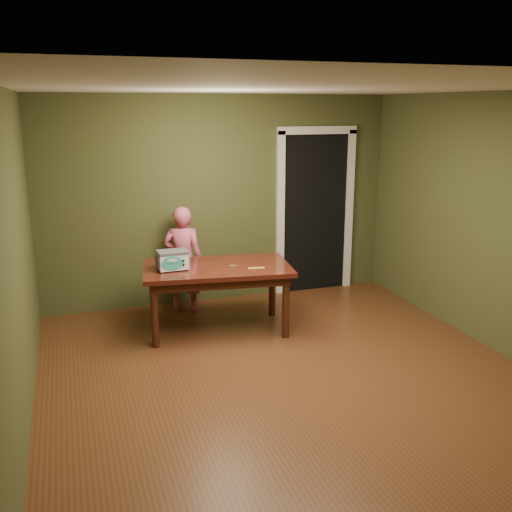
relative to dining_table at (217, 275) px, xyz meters
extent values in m
plane|color=#5C2F1A|center=(0.33, -1.45, -0.65)|extent=(5.00, 5.00, 0.00)
cube|color=#414424|center=(0.33, 1.05, 0.65)|extent=(4.50, 0.02, 2.60)
cube|color=#414424|center=(0.33, -3.95, 0.65)|extent=(4.50, 0.02, 2.60)
cube|color=#414424|center=(-1.92, -1.45, 0.65)|extent=(0.02, 5.00, 2.60)
cube|color=#414424|center=(2.58, -1.45, 0.65)|extent=(0.02, 5.00, 2.60)
cube|color=white|center=(0.33, -1.45, 1.95)|extent=(4.50, 5.00, 0.02)
cube|color=black|center=(1.63, 1.35, 0.40)|extent=(0.90, 0.60, 2.10)
cube|color=black|center=(1.63, 1.04, 0.40)|extent=(0.90, 0.02, 2.10)
cube|color=white|center=(1.13, 1.02, 0.40)|extent=(0.10, 0.06, 2.20)
cube|color=white|center=(2.13, 1.02, 0.40)|extent=(0.10, 0.06, 2.20)
cube|color=white|center=(1.63, 1.02, 1.50)|extent=(1.10, 0.06, 0.10)
cube|color=#37110C|center=(0.00, 0.00, 0.07)|extent=(1.71, 1.11, 0.05)
cube|color=#37170D|center=(0.00, 0.00, 0.00)|extent=(1.57, 0.98, 0.10)
cylinder|color=#37170D|center=(-0.74, -0.25, -0.30)|extent=(0.08, 0.08, 0.70)
cylinder|color=#37170D|center=(-0.65, 0.44, -0.30)|extent=(0.08, 0.08, 0.70)
cylinder|color=#37170D|center=(0.65, -0.44, -0.30)|extent=(0.08, 0.08, 0.70)
cylinder|color=#37170D|center=(0.74, 0.25, -0.30)|extent=(0.08, 0.08, 0.70)
cylinder|color=#4C4F54|center=(-0.61, -0.08, 0.11)|extent=(0.02, 0.02, 0.01)
cylinder|color=#4C4F54|center=(-0.62, 0.09, 0.11)|extent=(0.02, 0.02, 0.01)
cylinder|color=#4C4F54|center=(-0.35, -0.07, 0.11)|extent=(0.02, 0.02, 0.01)
cylinder|color=#4C4F54|center=(-0.36, 0.10, 0.11)|extent=(0.02, 0.02, 0.01)
cube|color=white|center=(-0.49, 0.01, 0.20)|extent=(0.32, 0.23, 0.17)
cube|color=#4C4F54|center=(-0.49, 0.01, 0.29)|extent=(0.32, 0.24, 0.03)
cube|color=#4C4F54|center=(-0.65, 0.01, 0.20)|extent=(0.02, 0.20, 0.14)
cube|color=#4C4F54|center=(-0.32, 0.02, 0.20)|extent=(0.02, 0.20, 0.14)
ellipsoid|color=teal|center=(-0.51, -0.10, 0.20)|extent=(0.24, 0.02, 0.15)
cylinder|color=black|center=(-0.39, -0.10, 0.22)|extent=(0.02, 0.01, 0.02)
cylinder|color=black|center=(-0.39, -0.10, 0.18)|extent=(0.02, 0.01, 0.02)
cylinder|color=silver|center=(0.15, -0.12, 0.11)|extent=(0.10, 0.10, 0.02)
cylinder|color=#472C17|center=(0.15, -0.12, 0.12)|extent=(0.09, 0.09, 0.01)
cube|color=#FFE96E|center=(0.38, -0.22, 0.10)|extent=(0.18, 0.05, 0.01)
imported|color=#CD5477|center=(-0.23, 0.75, 0.00)|extent=(0.56, 0.46, 1.31)
camera|label=1|loc=(-1.50, -5.85, 1.80)|focal=40.00mm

